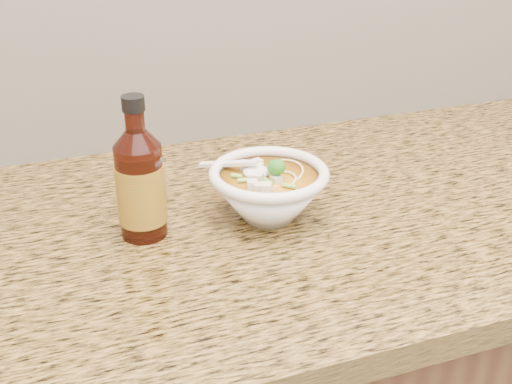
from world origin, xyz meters
name	(u,v)px	position (x,y,z in m)	size (l,w,h in m)	color
counter_slab	(312,214)	(0.00, 1.68, 0.88)	(4.00, 0.68, 0.04)	olive
soup_bowl	(269,192)	(-0.08, 1.66, 0.94)	(0.18, 0.18, 0.10)	white
hot_sauce_bottle	(141,185)	(-0.26, 1.67, 0.98)	(0.09, 0.09, 0.21)	#3E1008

